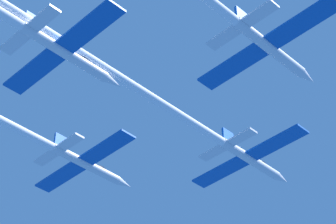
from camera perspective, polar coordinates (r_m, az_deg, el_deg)
name	(u,v)px	position (r m, az deg, el deg)	size (l,w,h in m)	color
jet_lead	(157,101)	(76.81, -0.93, 0.94)	(17.07, 56.24, 2.83)	silver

